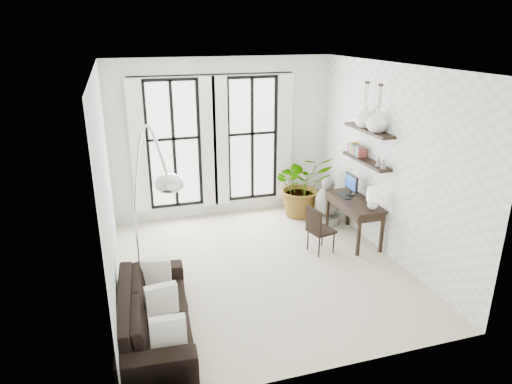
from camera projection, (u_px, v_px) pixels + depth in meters
name	position (u px, v px, depth m)	size (l,w,h in m)	color
floor	(260.00, 267.00, 7.50)	(5.00, 5.00, 0.00)	beige
ceiling	(261.00, 66.00, 6.41)	(5.00, 5.00, 0.00)	white
wall_left	(106.00, 189.00, 6.33)	(5.00, 5.00, 0.00)	#A2B5AA
wall_right	(389.00, 163.00, 7.57)	(5.00, 5.00, 0.00)	white
wall_back	(223.00, 139.00, 9.20)	(4.50, 4.50, 0.00)	white
windows	(214.00, 142.00, 9.10)	(3.26, 0.13, 2.65)	white
wall_shelves	(366.00, 148.00, 7.98)	(0.25, 1.30, 0.60)	black
sofa	(155.00, 313.00, 5.75)	(2.24, 0.87, 0.65)	black
throw_pillows	(162.00, 299.00, 5.72)	(0.40, 1.52, 0.40)	silver
plant	(302.00, 185.00, 9.38)	(1.19, 1.03, 1.32)	#2D7228
desk	(356.00, 204.00, 8.20)	(0.56, 1.32, 1.17)	black
desk_chair	(318.00, 227.00, 7.84)	(0.48, 0.48, 0.84)	black
arc_lamp	(147.00, 168.00, 5.89)	(0.77, 1.81, 2.60)	silver
buddha	(327.00, 204.00, 9.08)	(0.54, 0.54, 0.97)	gray
vase_a	(377.00, 120.00, 7.54)	(0.37, 0.37, 0.38)	white
vase_b	(365.00, 116.00, 7.90)	(0.37, 0.37, 0.38)	white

